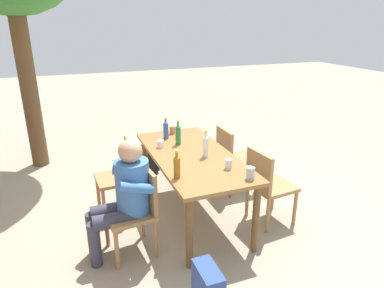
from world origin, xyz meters
The scene contains 16 objects.
ground_plane centered at (0.00, 0.00, 0.00)m, with size 24.00×24.00×0.00m, color gray.
dining_table centered at (0.00, 0.00, 0.68)m, with size 1.83×0.85×0.78m.
chair_far_left centered at (-0.40, 0.72, 0.49)m, with size 0.48×0.48×0.87m.
chair_far_right centered at (0.42, 0.72, 0.49)m, with size 0.47×0.47×0.87m.
chair_near_right centered at (0.41, -0.72, 0.49)m, with size 0.44×0.44×0.87m.
chair_near_left centered at (-0.42, -0.72, 0.49)m, with size 0.48×0.48×0.87m.
person_in_white_shirt centered at (-0.41, 0.83, 0.66)m, with size 0.47×0.61×1.18m.
bottle_amber centered at (-0.51, 0.35, 0.90)m, with size 0.06×0.06×0.28m.
bottle_clear centered at (-0.12, -0.11, 0.91)m, with size 0.06×0.06×0.30m.
bottle_green centered at (0.35, 0.04, 0.91)m, with size 0.06×0.06×0.30m.
bottle_blue centered at (0.61, 0.11, 0.89)m, with size 0.06×0.06×0.27m.
cup_white centered at (0.33, 0.27, 0.82)m, with size 0.08×0.08×0.08m, color white.
cup_glass centered at (-0.49, -0.20, 0.83)m, with size 0.07×0.07×0.10m, color silver.
cup_terracotta centered at (0.76, -0.02, 0.83)m, with size 0.07×0.07×0.10m, color #BC6B47.
cup_steel centered at (-0.78, -0.29, 0.84)m, with size 0.08×0.08×0.12m, color #B2B7BC.
backpack_by_near_side centered at (1.37, 0.16, 0.19)m, with size 0.31×0.21×0.39m.
Camera 1 is at (-3.28, 1.25, 2.19)m, focal length 31.89 mm.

